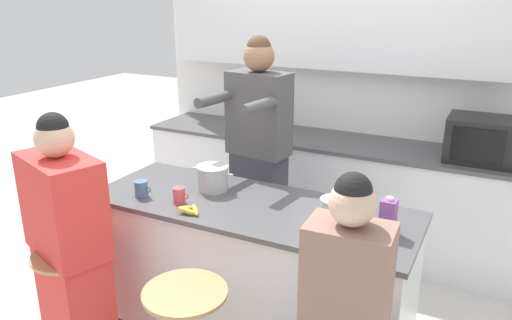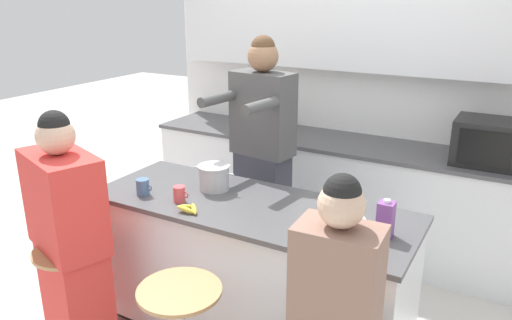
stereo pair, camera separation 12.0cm
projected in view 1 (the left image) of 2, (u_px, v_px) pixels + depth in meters
name	position (u px, v px, depth m)	size (l,w,h in m)	color
wall_back	(344.00, 57.00, 4.13)	(3.42, 0.22, 2.70)	white
back_counter	(327.00, 191.00, 4.22)	(3.18, 0.62, 0.91)	silver
kitchen_island	(251.00, 270.00, 3.04)	(1.94, 0.73, 0.88)	black
bar_stool_leftmost	(76.00, 298.00, 2.83)	(0.41, 0.41, 0.70)	tan
person_cooking	(258.00, 164.00, 3.55)	(0.50, 0.59, 1.79)	#383842
person_wrapped_blanket	(69.00, 251.00, 2.76)	(0.58, 0.44, 1.48)	red
cooking_pot	(213.00, 178.00, 3.09)	(0.29, 0.20, 0.16)	#B7BABC
fruit_bowl	(345.00, 222.00, 2.61)	(0.24, 0.24, 0.06)	#B7BABC
mixing_bowl_steel	(335.00, 204.00, 2.84)	(0.17, 0.17, 0.06)	#B7BABC
coffee_cup_near	(141.00, 189.00, 3.00)	(0.11, 0.08, 0.10)	#4C7099
coffee_cup_far	(179.00, 195.00, 2.91)	(0.10, 0.07, 0.10)	#DB4C51
banana_bunch	(190.00, 210.00, 2.78)	(0.15, 0.11, 0.05)	yellow
juice_carton	(388.00, 217.00, 2.52)	(0.08, 0.08, 0.20)	#7A428E
microwave	(487.00, 140.00, 3.50)	(0.54, 0.38, 0.32)	black
potted_plant	(265.00, 115.00, 4.29)	(0.18, 0.18, 0.26)	#A86042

